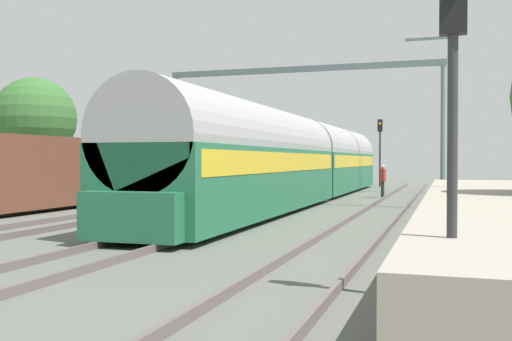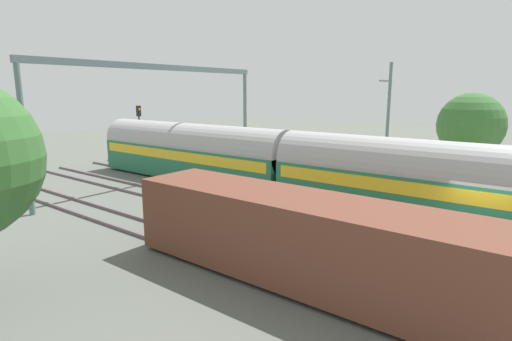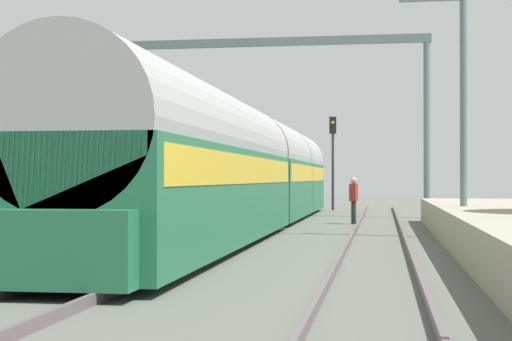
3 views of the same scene
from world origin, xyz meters
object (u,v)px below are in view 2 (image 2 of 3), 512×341
Objects in this scene: passenger_train at (288,165)px; catenary_gantry at (161,94)px; person_crossing at (277,166)px; railway_signal_far at (139,127)px; freight_car at (305,240)px.

passenger_train is 9.59m from catenary_gantry.
person_crossing is 13.53m from railway_signal_far.
railway_signal_far is at bearing 83.36° from passenger_train.
person_crossing is at bearing 38.05° from freight_car.
passenger_train is 10.88m from freight_car.
passenger_train is 16.64m from railway_signal_far.
catenary_gantry is at bearing -120.36° from person_crossing.
passenger_train is at bearing -75.40° from catenary_gantry.
railway_signal_far is (1.92, 16.48, 1.21)m from passenger_train.
person_crossing is 0.10× the size of catenary_gantry.
person_crossing is 0.35× the size of railway_signal_far.
person_crossing is at bearing -42.65° from catenary_gantry.
railway_signal_far is 0.28× the size of catenary_gantry.
freight_car is at bearing -113.98° from catenary_gantry.
railway_signal_far reaches higher than freight_car.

